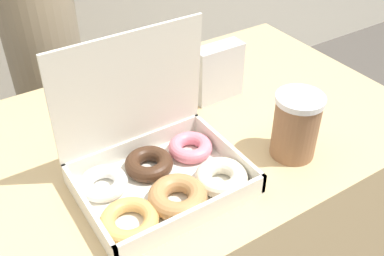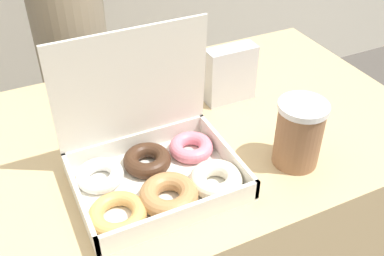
# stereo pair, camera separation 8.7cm
# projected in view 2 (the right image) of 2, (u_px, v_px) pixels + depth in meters

# --- Properties ---
(table) EXTENTS (1.17, 0.66, 0.73)m
(table) POSITION_uv_depth(u_px,v_px,m) (168.00, 242.00, 1.20)
(table) COLOR tan
(table) RESTS_ON ground_plane
(donut_box) EXTENTS (0.32, 0.25, 0.28)m
(donut_box) POSITION_uv_depth(u_px,v_px,m) (156.00, 166.00, 0.84)
(donut_box) COLOR white
(donut_box) RESTS_ON table
(coffee_cup) EXTENTS (0.10, 0.10, 0.14)m
(coffee_cup) POSITION_uv_depth(u_px,v_px,m) (299.00, 134.00, 0.87)
(coffee_cup) COLOR #8C6042
(coffee_cup) RESTS_ON table
(napkin_holder) EXTENTS (0.12, 0.05, 0.14)m
(napkin_holder) POSITION_uv_depth(u_px,v_px,m) (230.00, 74.00, 1.05)
(napkin_holder) COLOR silver
(napkin_holder) RESTS_ON table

